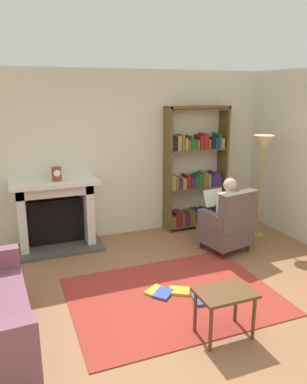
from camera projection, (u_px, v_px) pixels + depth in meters
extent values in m
plane|color=#956342|center=(184.00, 309.00, 4.17)|extent=(14.00, 14.00, 0.00)
cube|color=beige|center=(118.00, 155.00, 6.11)|extent=(5.60, 0.10, 2.70)
cube|color=beige|center=(303.00, 157.00, 5.87)|extent=(0.10, 5.20, 2.70)
cube|color=#9E3027|center=(173.00, 296.00, 4.44)|extent=(2.40, 1.80, 0.01)
cube|color=#4C4742|center=(59.00, 248.00, 5.74)|extent=(1.31, 0.64, 0.05)
cube|color=black|center=(56.00, 221.00, 5.84)|extent=(0.79, 0.20, 0.70)
cube|color=silver|center=(22.00, 220.00, 5.53)|extent=(0.12, 0.44, 1.02)
cube|color=silver|center=(88.00, 212.00, 5.88)|extent=(0.12, 0.44, 1.02)
cube|color=silver|center=(54.00, 189.00, 5.59)|extent=(1.11, 0.44, 0.16)
cube|color=silver|center=(54.00, 183.00, 5.51)|extent=(1.27, 0.56, 0.06)
cylinder|color=brown|center=(57.00, 174.00, 5.47)|extent=(0.14, 0.14, 0.20)
cylinder|color=white|center=(57.00, 173.00, 5.41)|extent=(0.10, 0.01, 0.10)
cube|color=brown|center=(168.00, 171.00, 6.28)|extent=(0.04, 0.32, 2.12)
cube|color=brown|center=(222.00, 166.00, 6.65)|extent=(0.04, 0.32, 2.12)
cube|color=brown|center=(198.00, 107.00, 6.19)|extent=(1.11, 0.32, 0.04)
cube|color=brown|center=(194.00, 223.00, 6.73)|extent=(1.07, 0.32, 0.02)
cube|color=brown|center=(171.00, 221.00, 6.53)|extent=(0.09, 0.26, 0.19)
cube|color=maroon|center=(176.00, 219.00, 6.55)|extent=(0.07, 0.26, 0.24)
cube|color=maroon|center=(179.00, 218.00, 6.57)|extent=(0.04, 0.26, 0.25)
cube|color=brown|center=(181.00, 218.00, 6.59)|extent=(0.04, 0.26, 0.25)
cube|color=#4C1E59|center=(185.00, 218.00, 6.62)|extent=(0.09, 0.26, 0.21)
cube|color=brown|center=(188.00, 217.00, 6.64)|extent=(0.04, 0.26, 0.24)
cube|color=brown|center=(191.00, 217.00, 6.66)|extent=(0.06, 0.26, 0.24)
cube|color=navy|center=(194.00, 216.00, 6.68)|extent=(0.04, 0.26, 0.26)
cube|color=black|center=(197.00, 216.00, 6.70)|extent=(0.08, 0.26, 0.25)
cube|color=navy|center=(200.00, 216.00, 6.72)|extent=(0.04, 0.26, 0.23)
cube|color=black|center=(203.00, 215.00, 6.74)|extent=(0.06, 0.26, 0.25)
cube|color=#997F4C|center=(206.00, 216.00, 6.77)|extent=(0.05, 0.26, 0.19)
cube|color=maroon|center=(209.00, 215.00, 6.79)|extent=(0.04, 0.26, 0.22)
cube|color=maroon|center=(212.00, 215.00, 6.81)|extent=(0.08, 0.26, 0.20)
cube|color=navy|center=(216.00, 214.00, 6.84)|extent=(0.09, 0.26, 0.20)
cube|color=brown|center=(195.00, 187.00, 6.55)|extent=(1.07, 0.32, 0.02)
cube|color=#997F4C|center=(171.00, 182.00, 6.34)|extent=(0.07, 0.26, 0.26)
cube|color=brown|center=(175.00, 182.00, 6.37)|extent=(0.05, 0.26, 0.23)
cube|color=#4C1E59|center=(178.00, 184.00, 6.40)|extent=(0.07, 0.26, 0.16)
cube|color=#997F4C|center=(182.00, 183.00, 6.42)|extent=(0.07, 0.26, 0.19)
cube|color=maroon|center=(186.00, 181.00, 6.44)|extent=(0.06, 0.26, 0.23)
cube|color=#4C1E59|center=(189.00, 183.00, 6.47)|extent=(0.04, 0.26, 0.17)
cube|color=#4C1E59|center=(191.00, 182.00, 6.49)|extent=(0.05, 0.26, 0.18)
cube|color=#1E592D|center=(194.00, 181.00, 6.50)|extent=(0.05, 0.26, 0.21)
cube|color=#1E592D|center=(198.00, 180.00, 6.52)|extent=(0.08, 0.26, 0.23)
cube|color=brown|center=(203.00, 179.00, 6.55)|extent=(0.09, 0.26, 0.26)
cube|color=#997F4C|center=(207.00, 180.00, 6.59)|extent=(0.05, 0.26, 0.22)
cube|color=navy|center=(209.00, 179.00, 6.60)|extent=(0.04, 0.26, 0.22)
cube|color=#4C1E59|center=(212.00, 178.00, 6.62)|extent=(0.07, 0.26, 0.24)
cube|color=#4C1E59|center=(215.00, 179.00, 6.65)|extent=(0.05, 0.26, 0.23)
cube|color=navy|center=(218.00, 180.00, 6.67)|extent=(0.04, 0.26, 0.16)
cube|color=brown|center=(196.00, 149.00, 6.38)|extent=(1.07, 0.32, 0.02)
cube|color=black|center=(172.00, 144.00, 6.17)|extent=(0.09, 0.26, 0.23)
cube|color=#997F4C|center=(177.00, 143.00, 6.20)|extent=(0.07, 0.26, 0.24)
cube|color=brown|center=(180.00, 142.00, 6.22)|extent=(0.05, 0.26, 0.25)
cube|color=#997F4C|center=(184.00, 144.00, 6.25)|extent=(0.05, 0.26, 0.20)
cube|color=brown|center=(186.00, 144.00, 6.27)|extent=(0.04, 0.26, 0.17)
cube|color=#1E592D|center=(189.00, 142.00, 6.28)|extent=(0.04, 0.26, 0.23)
cube|color=#1E592D|center=(192.00, 144.00, 6.31)|extent=(0.06, 0.26, 0.16)
cube|color=brown|center=(195.00, 144.00, 6.33)|extent=(0.04, 0.26, 0.16)
cube|color=maroon|center=(199.00, 142.00, 6.35)|extent=(0.06, 0.26, 0.23)
cube|color=maroon|center=(203.00, 141.00, 6.37)|extent=(0.08, 0.26, 0.26)
cube|color=brown|center=(207.00, 143.00, 6.41)|extent=(0.04, 0.26, 0.17)
cube|color=black|center=(210.00, 143.00, 6.43)|extent=(0.08, 0.26, 0.19)
cube|color=navy|center=(214.00, 142.00, 6.46)|extent=(0.06, 0.26, 0.18)
cube|color=#1E592D|center=(217.00, 140.00, 6.47)|extent=(0.04, 0.26, 0.25)
cube|color=#997F4C|center=(220.00, 142.00, 6.50)|extent=(0.06, 0.26, 0.17)
cube|color=brown|center=(198.00, 109.00, 6.20)|extent=(1.07, 0.32, 0.02)
cylinder|color=#331E14|center=(226.00, 237.00, 6.06)|extent=(0.05, 0.05, 0.12)
cylinder|color=#331E14|center=(201.00, 244.00, 5.79)|extent=(0.05, 0.05, 0.12)
cylinder|color=#331E14|center=(248.00, 248.00, 5.67)|extent=(0.05, 0.05, 0.12)
cylinder|color=#331E14|center=(223.00, 255.00, 5.40)|extent=(0.05, 0.05, 0.12)
cube|color=brown|center=(225.00, 233.00, 5.68)|extent=(0.75, 0.72, 0.30)
cube|color=brown|center=(238.00, 211.00, 5.37)|extent=(0.66, 0.29, 0.55)
cube|color=brown|center=(239.00, 214.00, 5.75)|extent=(0.23, 0.55, 0.22)
cube|color=brown|center=(212.00, 220.00, 5.46)|extent=(0.23, 0.55, 0.22)
cube|color=silver|center=(229.00, 209.00, 5.53)|extent=(0.35, 0.26, 0.50)
sphere|color=#D8AD8C|center=(230.00, 185.00, 5.43)|extent=(0.20, 0.20, 0.20)
cube|color=#191E3F|center=(223.00, 217.00, 5.79)|extent=(0.20, 0.42, 0.12)
cube|color=#191E3F|center=(215.00, 219.00, 5.70)|extent=(0.20, 0.42, 0.12)
cylinder|color=#191E3F|center=(214.00, 229.00, 6.01)|extent=(0.10, 0.10, 0.42)
cylinder|color=#191E3F|center=(206.00, 231.00, 5.92)|extent=(0.10, 0.10, 0.42)
cube|color=white|center=(214.00, 197.00, 5.77)|extent=(0.37, 0.18, 0.25)
cube|color=brown|center=(225.00, 293.00, 3.60)|extent=(0.56, 0.39, 0.03)
cylinder|color=brown|center=(211.00, 329.00, 3.45)|extent=(0.04, 0.04, 0.46)
cylinder|color=brown|center=(254.00, 318.00, 3.61)|extent=(0.04, 0.04, 0.46)
cylinder|color=brown|center=(195.00, 312.00, 3.72)|extent=(0.04, 0.04, 0.46)
cylinder|color=brown|center=(236.00, 302.00, 3.89)|extent=(0.04, 0.04, 0.46)
cube|color=gold|center=(156.00, 291.00, 4.50)|extent=(0.31, 0.29, 0.03)
cube|color=gold|center=(179.00, 291.00, 4.51)|extent=(0.30, 0.28, 0.03)
cube|color=#334CA5|center=(163.00, 293.00, 4.45)|extent=(0.31, 0.31, 0.03)
cube|color=#334CA5|center=(201.00, 300.00, 4.31)|extent=(0.22, 0.27, 0.03)
cylinder|color=#B7933F|center=(256.00, 235.00, 6.29)|extent=(0.24, 0.24, 0.03)
cylinder|color=#B7933F|center=(260.00, 193.00, 6.09)|extent=(0.03, 0.03, 1.45)
cone|color=beige|center=(264.00, 142.00, 5.88)|extent=(0.32, 0.32, 0.22)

